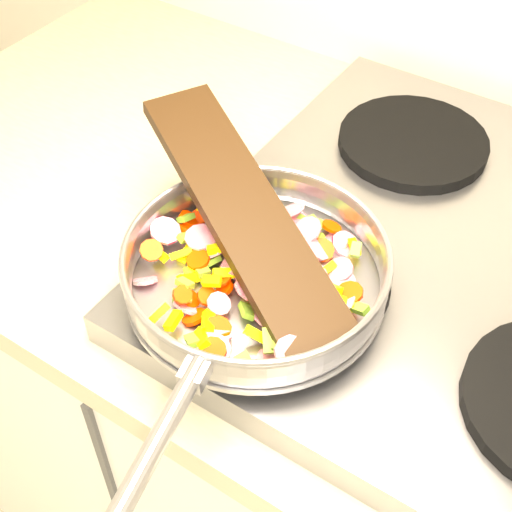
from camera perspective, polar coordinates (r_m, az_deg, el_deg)
The scene contains 6 objects.
cooktop at distance 0.83m, azimuth 16.84°, elevation -0.97°, with size 0.60×0.60×0.04m, color #939399.
grate_fl at distance 0.75m, azimuth 3.55°, elevation -1.79°, with size 0.19×0.19×0.02m, color black.
grate_bl at distance 0.94m, azimuth 12.45°, elevation 8.88°, with size 0.19×0.19×0.02m, color black.
saute_pan at distance 0.71m, azimuth -0.09°, elevation -1.05°, with size 0.30×0.47×0.05m.
vegetable_heap at distance 0.72m, azimuth -0.01°, elevation -0.97°, with size 0.25×0.24×0.05m.
wooden_spatula at distance 0.72m, azimuth -1.12°, elevation 3.70°, with size 0.34×0.08×0.02m, color black.
Camera 1 is at (-0.60, 1.08, 1.50)m, focal length 50.00 mm.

